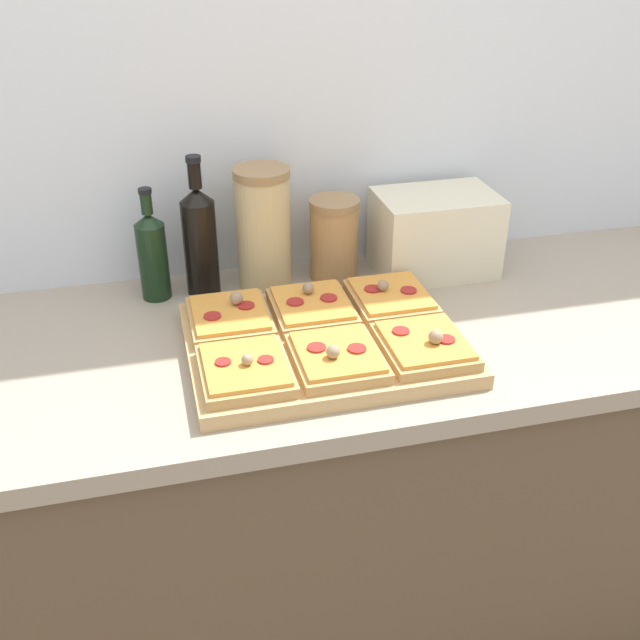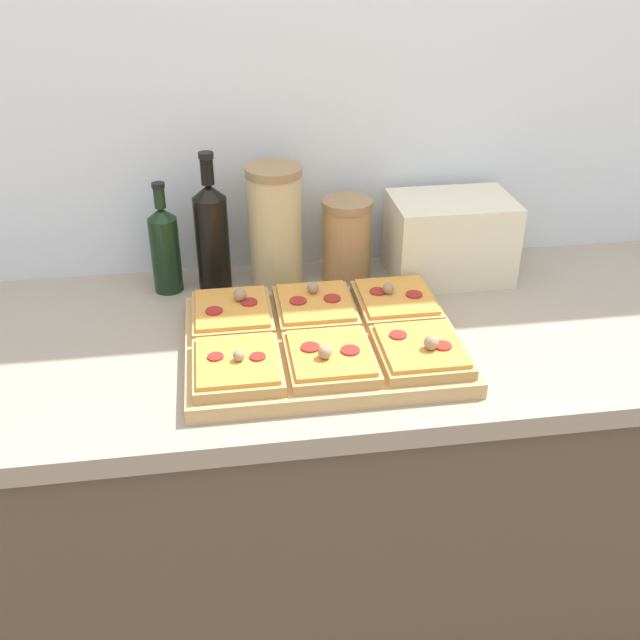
# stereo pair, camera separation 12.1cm
# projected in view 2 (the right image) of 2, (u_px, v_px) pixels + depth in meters

# --- Properties ---
(wall_back) EXTENTS (6.00, 0.06, 2.50)m
(wall_back) POSITION_uv_depth(u_px,v_px,m) (320.00, 114.00, 1.64)
(wall_back) COLOR silver
(wall_back) RESTS_ON ground_plane
(kitchen_counter) EXTENTS (2.63, 0.67, 0.91)m
(kitchen_counter) POSITION_uv_depth(u_px,v_px,m) (343.00, 499.00, 1.72)
(kitchen_counter) COLOR brown
(kitchen_counter) RESTS_ON ground_plane
(cutting_board) EXTENTS (0.51, 0.40, 0.03)m
(cutting_board) POSITION_uv_depth(u_px,v_px,m) (322.00, 344.00, 1.42)
(cutting_board) COLOR tan
(cutting_board) RESTS_ON kitchen_counter
(pizza_slice_back_left) EXTENTS (0.16, 0.18, 0.05)m
(pizza_slice_back_left) POSITION_uv_depth(u_px,v_px,m) (232.00, 312.00, 1.47)
(pizza_slice_back_left) COLOR tan
(pizza_slice_back_left) RESTS_ON cutting_board
(pizza_slice_back_center) EXTENTS (0.16, 0.18, 0.05)m
(pizza_slice_back_center) POSITION_uv_depth(u_px,v_px,m) (315.00, 306.00, 1.49)
(pizza_slice_back_center) COLOR tan
(pizza_slice_back_center) RESTS_ON cutting_board
(pizza_slice_back_right) EXTENTS (0.16, 0.18, 0.05)m
(pizza_slice_back_right) POSITION_uv_depth(u_px,v_px,m) (396.00, 301.00, 1.51)
(pizza_slice_back_right) COLOR tan
(pizza_slice_back_right) RESTS_ON cutting_board
(pizza_slice_front_left) EXTENTS (0.16, 0.18, 0.05)m
(pizza_slice_front_left) POSITION_uv_depth(u_px,v_px,m) (237.00, 365.00, 1.30)
(pizza_slice_front_left) COLOR tan
(pizza_slice_front_left) RESTS_ON cutting_board
(pizza_slice_front_center) EXTENTS (0.16, 0.18, 0.05)m
(pizza_slice_front_center) POSITION_uv_depth(u_px,v_px,m) (330.00, 358.00, 1.33)
(pizza_slice_front_center) COLOR tan
(pizza_slice_front_center) RESTS_ON cutting_board
(pizza_slice_front_right) EXTENTS (0.16, 0.18, 0.05)m
(pizza_slice_front_right) POSITION_uv_depth(u_px,v_px,m) (421.00, 350.00, 1.35)
(pizza_slice_front_right) COLOR tan
(pizza_slice_front_right) RESTS_ON cutting_board
(olive_oil_bottle) EXTENTS (0.06, 0.06, 0.25)m
(olive_oil_bottle) POSITION_uv_depth(u_px,v_px,m) (165.00, 248.00, 1.60)
(olive_oil_bottle) COLOR black
(olive_oil_bottle) RESTS_ON kitchen_counter
(wine_bottle) EXTENTS (0.07, 0.07, 0.30)m
(wine_bottle) POSITION_uv_depth(u_px,v_px,m) (212.00, 234.00, 1.60)
(wine_bottle) COLOR black
(wine_bottle) RESTS_ON kitchen_counter
(grain_jar_tall) EXTENTS (0.12, 0.12, 0.27)m
(grain_jar_tall) POSITION_uv_depth(u_px,v_px,m) (275.00, 227.00, 1.62)
(grain_jar_tall) COLOR tan
(grain_jar_tall) RESTS_ON kitchen_counter
(grain_jar_short) EXTENTS (0.11, 0.11, 0.19)m
(grain_jar_short) POSITION_uv_depth(u_px,v_px,m) (347.00, 240.00, 1.66)
(grain_jar_short) COLOR #AD7F4C
(grain_jar_short) RESTS_ON kitchen_counter
(toaster_oven) EXTENTS (0.29, 0.18, 0.18)m
(toaster_oven) POSITION_uv_depth(u_px,v_px,m) (450.00, 238.00, 1.67)
(toaster_oven) COLOR beige
(toaster_oven) RESTS_ON kitchen_counter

